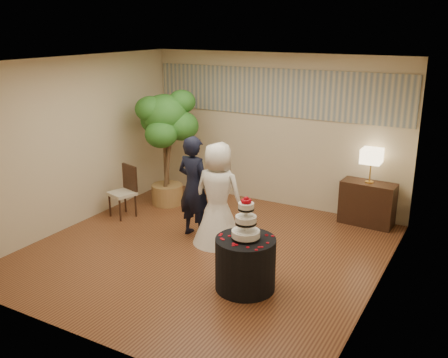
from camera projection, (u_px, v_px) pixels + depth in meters
The scene contains 15 objects.
floor at pixel (205, 251), 7.52m from camera, with size 5.00×5.00×0.00m, color brown.
ceiling at pixel (203, 61), 6.69m from camera, with size 5.00×5.00×0.00m, color white.
wall_back at pixel (275, 130), 9.19m from camera, with size 5.00×0.06×2.80m, color beige.
wall_front at pixel (75, 219), 5.02m from camera, with size 5.00×0.06×2.80m, color beige.
wall_left at pixel (76, 142), 8.27m from camera, with size 0.06×5.00×2.80m, color beige.
wall_right at pixel (383, 189), 5.94m from camera, with size 0.06×5.00×2.80m, color beige.
mural_border at pixel (276, 92), 8.96m from camera, with size 4.90×0.02×0.85m, color gray.
groom at pixel (194, 187), 7.86m from camera, with size 0.60×0.39×1.64m, color black.
bride at pixel (218, 194), 7.60m from camera, with size 0.80×0.80×1.60m, color white.
cake_table at pixel (245, 264), 6.38m from camera, with size 0.77×0.77×0.69m, color black.
wedding_cake at pixel (246, 218), 6.19m from camera, with size 0.36×0.36×0.57m, color white, non-canonical shape.
console at pixel (367, 203), 8.44m from camera, with size 0.89×0.40×0.74m, color black.
table_lamp at pixel (371, 166), 8.24m from camera, with size 0.32×0.32×0.58m, color beige, non-canonical shape.
ficus_tree at pixel (166, 148), 9.20m from camera, with size 1.04×1.04×2.19m, color #2B6721, non-canonical shape.
side_chair at pixel (122, 192), 8.75m from camera, with size 0.42×0.44×0.91m, color black, non-canonical shape.
Camera 1 is at (3.59, -5.84, 3.29)m, focal length 40.00 mm.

